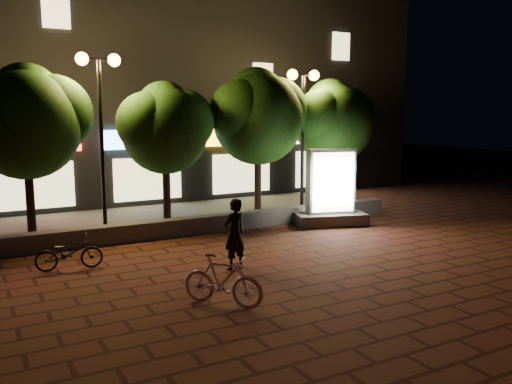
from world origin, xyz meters
TOP-DOWN VIEW (x-y plane):
  - ground at (0.00, 0.00)m, footprint 80.00×80.00m
  - retaining_wall at (0.00, 4.00)m, footprint 16.00×0.45m
  - sidewalk at (0.00, 6.50)m, footprint 16.00×5.00m
  - building_block at (-0.01, 12.99)m, footprint 28.00×8.12m
  - tree_left at (-3.45, 5.46)m, footprint 3.60×3.00m
  - tree_mid at (0.55, 5.46)m, footprint 3.24×2.70m
  - tree_right at (3.86, 5.46)m, footprint 3.72×3.10m
  - tree_far_right at (7.05, 5.46)m, footprint 3.48×2.90m
  - street_lamp_left at (-1.50, 5.20)m, footprint 1.26×0.36m
  - street_lamp_right at (5.50, 5.20)m, footprint 1.26×0.36m
  - ad_kiosk at (5.18, 3.09)m, footprint 2.49×1.74m
  - scooter_pink at (-0.95, -1.82)m, footprint 1.38×1.55m
  - rider at (0.28, 0.16)m, footprint 0.69×0.55m
  - scooter_parked at (-3.07, 1.95)m, footprint 1.56×0.74m

SIDE VIEW (x-z plane):
  - ground at x=0.00m, z-range 0.00..0.00m
  - sidewalk at x=0.00m, z-range 0.00..0.08m
  - retaining_wall at x=0.00m, z-range 0.00..0.50m
  - scooter_parked at x=-3.07m, z-range 0.00..0.79m
  - scooter_pink at x=-0.95m, z-range 0.00..0.98m
  - rider at x=0.28m, z-range 0.00..1.65m
  - ad_kiosk at x=5.18m, z-range -0.24..2.21m
  - tree_mid at x=0.55m, z-range 0.97..5.47m
  - tree_far_right at x=7.05m, z-range 0.99..5.75m
  - tree_left at x=-3.45m, z-range 1.00..5.89m
  - tree_right at x=3.86m, z-range 1.03..6.10m
  - street_lamp_right at x=5.50m, z-range 1.40..6.38m
  - street_lamp_left at x=-1.50m, z-range 1.44..6.62m
  - building_block at x=-0.01m, z-range -0.65..10.65m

